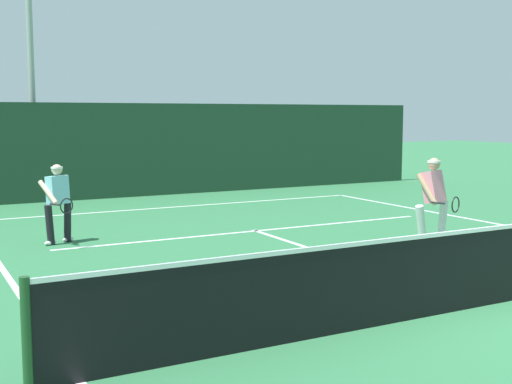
{
  "coord_description": "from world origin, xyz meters",
  "views": [
    {
      "loc": [
        -6.6,
        -5.95,
        2.48
      ],
      "look_at": [
        -0.66,
        5.06,
        1.0
      ],
      "focal_mm": 46.47,
      "sensor_mm": 36.0,
      "label": 1
    }
  ],
  "objects_px": {
    "tennis_ball": "(235,303)",
    "light_pole": "(29,21)",
    "player_far": "(58,200)",
    "player_near": "(433,198)"
  },
  "relations": [
    {
      "from": "player_far",
      "to": "tennis_ball",
      "type": "height_order",
      "value": "player_far"
    },
    {
      "from": "player_near",
      "to": "light_pole",
      "type": "relative_size",
      "value": 0.2
    },
    {
      "from": "player_near",
      "to": "tennis_ball",
      "type": "xyz_separation_m",
      "value": [
        -4.97,
        -1.67,
        -0.89
      ]
    },
    {
      "from": "tennis_ball",
      "to": "light_pole",
      "type": "bearing_deg",
      "value": 91.2
    },
    {
      "from": "player_far",
      "to": "light_pole",
      "type": "bearing_deg",
      "value": -123.06
    },
    {
      "from": "player_far",
      "to": "tennis_ball",
      "type": "distance_m",
      "value": 5.49
    },
    {
      "from": "tennis_ball",
      "to": "player_far",
      "type": "bearing_deg",
      "value": 101.83
    },
    {
      "from": "player_far",
      "to": "light_pole",
      "type": "relative_size",
      "value": 0.18
    },
    {
      "from": "player_near",
      "to": "player_far",
      "type": "height_order",
      "value": "player_near"
    },
    {
      "from": "player_far",
      "to": "tennis_ball",
      "type": "relative_size",
      "value": 23.19
    }
  ]
}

